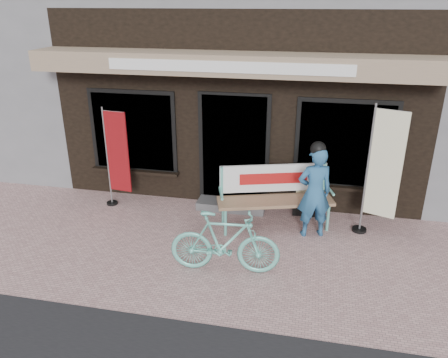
% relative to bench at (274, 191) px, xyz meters
% --- Properties ---
extents(ground, '(70.00, 70.00, 0.00)m').
position_rel_bench_xyz_m(ground, '(-0.85, -1.30, -0.64)').
color(ground, '#BD9290').
rests_on(ground, ground).
extents(storefront, '(7.00, 6.77, 6.00)m').
position_rel_bench_xyz_m(storefront, '(-0.85, 3.66, 2.35)').
color(storefront, black).
rests_on(storefront, ground).
extents(bench, '(2.06, 1.07, 1.09)m').
position_rel_bench_xyz_m(bench, '(0.00, 0.00, 0.00)').
color(bench, '#66C7B6').
rests_on(bench, ground).
extents(person, '(0.66, 0.54, 1.67)m').
position_rel_bench_xyz_m(person, '(0.68, -0.25, 0.19)').
color(person, '#285D8B').
rests_on(person, ground).
extents(bicycle, '(1.64, 0.59, 0.97)m').
position_rel_bench_xyz_m(bicycle, '(-0.55, -1.61, -0.15)').
color(bicycle, '#66C7B6').
rests_on(bicycle, ground).
extents(nobori_red, '(0.58, 0.24, 1.95)m').
position_rel_bench_xyz_m(nobori_red, '(-3.00, 0.14, 0.37)').
color(nobori_red, gray).
rests_on(nobori_red, ground).
extents(nobori_cream, '(0.66, 0.36, 2.26)m').
position_rel_bench_xyz_m(nobori_cream, '(1.72, -0.03, 0.53)').
color(nobori_cream, gray).
rests_on(nobori_cream, ground).
extents(menu_stand, '(0.51, 0.13, 1.01)m').
position_rel_bench_xyz_m(menu_stand, '(0.57, 0.44, -0.12)').
color(menu_stand, black).
rests_on(menu_stand, ground).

